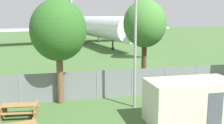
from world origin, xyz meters
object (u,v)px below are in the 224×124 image
object	(u,v)px
portable_cabin	(191,102)
tree_near_hangar	(145,24)
airplane	(90,26)
tree_behind_benches	(58,31)
picnic_bench_near_cabin	(20,109)

from	to	relation	value
portable_cabin	tree_near_hangar	xyz separation A→B (m)	(0.41, 8.23, 3.85)
airplane	tree_behind_benches	distance (m)	39.49
airplane	tree_near_hangar	world-z (taller)	airplane
portable_cabin	tree_behind_benches	size ratio (longest dim) A/B	0.69
picnic_bench_near_cabin	tree_behind_benches	distance (m)	5.30
picnic_bench_near_cabin	tree_behind_benches	xyz separation A→B (m)	(2.39, 1.99, 4.29)
portable_cabin	picnic_bench_near_cabin	distance (m)	9.50
airplane	tree_behind_benches	size ratio (longest dim) A/B	6.89
airplane	picnic_bench_near_cabin	distance (m)	42.07
picnic_bench_near_cabin	tree_near_hangar	distance (m)	11.73
airplane	tree_behind_benches	bearing A→B (deg)	-20.53
tree_behind_benches	picnic_bench_near_cabin	bearing A→B (deg)	-140.12
portable_cabin	tree_behind_benches	distance (m)	9.00
airplane	portable_cabin	size ratio (longest dim) A/B	9.96
portable_cabin	picnic_bench_near_cabin	bearing A→B (deg)	163.03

